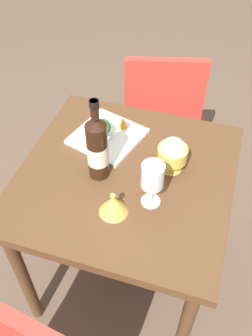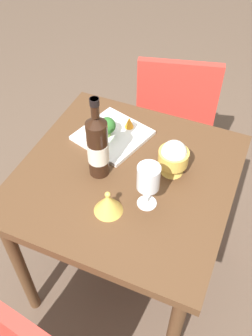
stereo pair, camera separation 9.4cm
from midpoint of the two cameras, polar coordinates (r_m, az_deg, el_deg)
name	(u,v)px [view 2 (the right image)]	position (r m, az deg, el deg)	size (l,w,h in m)	color
ground_plane	(126,270)	(1.99, 1.40, -15.44)	(8.00, 8.00, 0.00)	brown
dining_table	(126,191)	(1.46, 1.85, -3.63)	(0.79, 0.79, 0.74)	brown
chair_near_window	(176,108)	(2.04, 8.92, 9.02)	(0.49, 0.49, 0.85)	red
wine_bottle	(98,146)	(1.29, -2.28, 3.32)	(0.08, 0.08, 0.33)	black
wine_glass	(148,179)	(1.19, 5.70, -1.71)	(0.08, 0.08, 0.18)	white
rice_bowl	(173,157)	(1.35, 9.25, 1.58)	(0.11, 0.11, 0.14)	gold
rice_bowl_lid	(108,203)	(1.24, -0.58, -5.49)	(0.10, 0.10, 0.09)	gold
serving_plate	(113,135)	(1.52, -0.27, 4.98)	(0.31, 0.31, 0.02)	white
broccoli_floret	(107,126)	(1.47, -1.06, 6.38)	(0.07, 0.07, 0.09)	#729E4C
carrot_garnish_left	(96,136)	(1.46, -2.73, 4.83)	(0.04, 0.04, 0.05)	orange
carrot_garnish_right	(129,122)	(1.53, 2.26, 6.96)	(0.04, 0.04, 0.05)	orange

